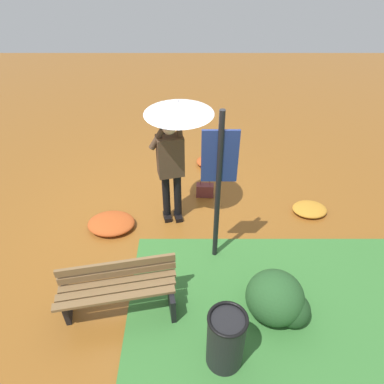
{
  "coord_description": "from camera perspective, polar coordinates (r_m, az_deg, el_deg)",
  "views": [
    {
      "loc": [
        0.49,
        -4.37,
        3.96
      ],
      "look_at": [
        0.49,
        -0.35,
        0.85
      ],
      "focal_mm": 33.66,
      "sensor_mm": 36.0,
      "label": 1
    }
  ],
  "objects": [
    {
      "name": "ground_plane",
      "position": [
        5.92,
        -4.78,
        -4.47
      ],
      "size": [
        18.0,
        18.0,
        0.0
      ],
      "primitive_type": "plane",
      "color": "brown"
    },
    {
      "name": "grass_verge",
      "position": [
        4.65,
        22.24,
        -24.84
      ],
      "size": [
        4.8,
        4.0,
        0.05
      ],
      "color": "#387533",
      "rests_on": "ground_plane"
    },
    {
      "name": "person_with_umbrella",
      "position": [
        5.08,
        -2.78,
        9.35
      ],
      "size": [
        0.96,
        0.96,
        2.04
      ],
      "color": "black",
      "rests_on": "ground_plane"
    },
    {
      "name": "info_sign_post",
      "position": [
        4.41,
        4.21,
        2.78
      ],
      "size": [
        0.44,
        0.07,
        2.3
      ],
      "color": "black",
      "rests_on": "ground_plane"
    },
    {
      "name": "handbag",
      "position": [
        6.32,
        2.0,
        0.34
      ],
      "size": [
        0.31,
        0.15,
        0.37
      ],
      "color": "brown",
      "rests_on": "ground_plane"
    },
    {
      "name": "park_bench",
      "position": [
        4.54,
        -11.73,
        -14.95
      ],
      "size": [
        1.41,
        0.62,
        0.75
      ],
      "color": "black",
      "rests_on": "ground_plane"
    },
    {
      "name": "trash_bin",
      "position": [
        4.1,
        5.3,
        -22.41
      ],
      "size": [
        0.42,
        0.42,
        0.83
      ],
      "color": "black",
      "rests_on": "ground_plane"
    },
    {
      "name": "shrub_cluster",
      "position": [
        4.63,
        13.44,
        -16.24
      ],
      "size": [
        0.77,
        0.7,
        0.63
      ],
      "color": "#285628",
      "rests_on": "ground_plane"
    },
    {
      "name": "leaf_pile_near_person",
      "position": [
        5.86,
        -12.73,
        -4.88
      ],
      "size": [
        0.74,
        0.59,
        0.16
      ],
      "color": "#B74C1E",
      "rests_on": "ground_plane"
    },
    {
      "name": "leaf_pile_by_bench",
      "position": [
        7.19,
        3.1,
        4.85
      ],
      "size": [
        0.62,
        0.49,
        0.14
      ],
      "color": "#B74C1E",
      "rests_on": "ground_plane"
    },
    {
      "name": "leaf_pile_far_path",
      "position": [
        6.32,
        18.07,
        -2.58
      ],
      "size": [
        0.57,
        0.46,
        0.13
      ],
      "color": "#C68428",
      "rests_on": "ground_plane"
    }
  ]
}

